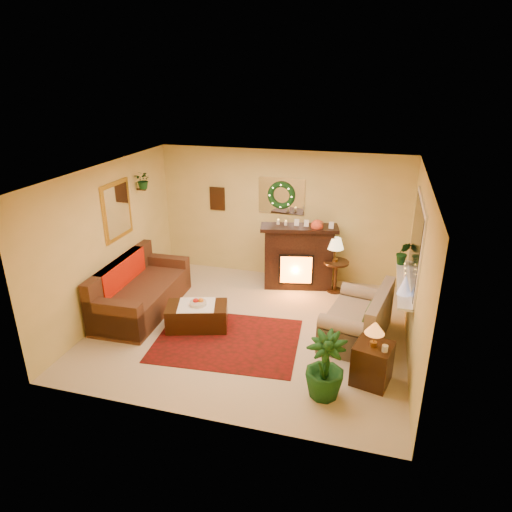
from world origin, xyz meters
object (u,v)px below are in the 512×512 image
(loveseat, at_px, (357,314))
(side_table_round, at_px, (335,276))
(coffee_table, at_px, (197,316))
(sofa, at_px, (142,288))
(fireplace, at_px, (298,261))
(end_table_square, at_px, (372,365))

(loveseat, distance_m, side_table_round, 1.66)
(coffee_table, bearing_deg, sofa, 148.18)
(fireplace, xyz_separation_m, end_table_square, (1.54, -2.72, -0.28))
(loveseat, distance_m, coffee_table, 2.60)
(sofa, bearing_deg, fireplace, 32.93)
(sofa, bearing_deg, coffee_table, -16.73)
(loveseat, bearing_deg, side_table_round, 118.61)
(sofa, height_order, coffee_table, sofa)
(sofa, distance_m, coffee_table, 1.22)
(side_table_round, bearing_deg, sofa, -152.28)
(fireplace, bearing_deg, sofa, -157.41)
(fireplace, relative_size, side_table_round, 2.07)
(sofa, height_order, loveseat, sofa)
(loveseat, xyz_separation_m, end_table_square, (0.29, -1.11, -0.15))
(sofa, xyz_separation_m, end_table_square, (4.00, -1.01, -0.16))
(end_table_square, distance_m, coffee_table, 2.93)
(fireplace, relative_size, end_table_square, 2.22)
(loveseat, relative_size, end_table_square, 2.49)
(loveseat, xyz_separation_m, side_table_round, (-0.51, 1.58, -0.09))
(sofa, xyz_separation_m, coffee_table, (1.16, -0.31, -0.22))
(sofa, relative_size, end_table_square, 3.68)
(side_table_round, distance_m, coffee_table, 2.86)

